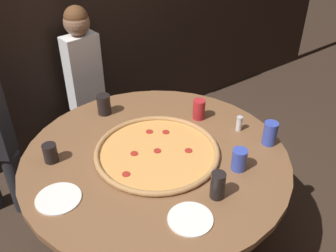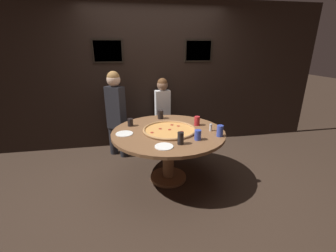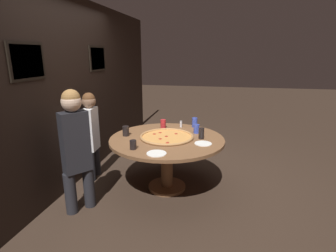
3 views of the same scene
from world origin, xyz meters
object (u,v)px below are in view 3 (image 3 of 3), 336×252
(diner_far_right, at_px, (76,145))
(drink_cup_beside_pizza, at_px, (163,124))
(drink_cup_near_left, at_px, (201,133))
(drink_cup_far_left, at_px, (196,129))
(drink_cup_by_shaker, at_px, (195,122))
(dining_table, at_px, (167,147))
(white_plate_left_side, at_px, (203,143))
(condiment_shaker, at_px, (181,124))
(drink_cup_far_right, at_px, (126,131))
(white_plate_beside_cup, at_px, (156,153))
(drink_cup_near_right, at_px, (133,145))
(diner_side_right, at_px, (91,131))
(giant_pizza, at_px, (167,137))

(diner_far_right, bearing_deg, drink_cup_beside_pizza, -174.36)
(drink_cup_near_left, bearing_deg, drink_cup_far_left, 20.49)
(drink_cup_by_shaker, bearing_deg, dining_table, 153.50)
(dining_table, relative_size, white_plate_left_side, 7.08)
(drink_cup_far_left, relative_size, diner_far_right, 0.09)
(drink_cup_near_left, xyz_separation_m, condiment_shaker, (0.50, 0.35, -0.02))
(drink_cup_far_left, bearing_deg, drink_cup_beside_pizza, 73.77)
(drink_cup_far_right, height_order, diner_far_right, diner_far_right)
(drink_cup_by_shaker, bearing_deg, drink_cup_far_right, 125.82)
(drink_cup_near_left, distance_m, white_plate_beside_cup, 0.79)
(drink_cup_near_right, bearing_deg, drink_cup_beside_pizza, -8.74)
(drink_cup_far_right, xyz_separation_m, white_plate_beside_cup, (-0.56, -0.58, -0.06))
(drink_cup_far_left, bearing_deg, white_plate_beside_cup, 158.00)
(drink_cup_by_shaker, bearing_deg, drink_cup_far_left, -169.16)
(dining_table, xyz_separation_m, condiment_shaker, (0.56, -0.10, 0.19))
(white_plate_beside_cup, bearing_deg, drink_cup_by_shaker, -14.01)
(white_plate_beside_cup, relative_size, condiment_shaker, 2.34)
(drink_cup_near_right, height_order, white_plate_beside_cup, drink_cup_near_right)
(drink_cup_by_shaker, relative_size, diner_side_right, 0.11)
(drink_cup_near_right, bearing_deg, drink_cup_by_shaker, -28.58)
(dining_table, bearing_deg, drink_cup_by_shaker, -26.50)
(diner_far_right, bearing_deg, drink_cup_near_left, 158.38)
(diner_far_right, bearing_deg, condiment_shaker, -179.66)
(dining_table, bearing_deg, drink_cup_near_right, 148.99)
(drink_cup_near_left, height_order, condiment_shaker, drink_cup_near_left)
(drink_cup_near_left, xyz_separation_m, white_plate_left_side, (-0.20, -0.04, -0.07))
(giant_pizza, relative_size, white_plate_beside_cup, 3.18)
(white_plate_left_side, relative_size, diner_far_right, 0.15)
(drink_cup_far_right, distance_m, drink_cup_near_left, 1.03)
(drink_cup_far_right, bearing_deg, drink_cup_near_left, -85.33)
(drink_cup_near_right, height_order, condiment_shaker, drink_cup_near_right)
(drink_cup_near_right, relative_size, diner_far_right, 0.07)
(condiment_shaker, bearing_deg, giant_pizza, 169.15)
(drink_cup_far_right, bearing_deg, giant_pizza, -86.25)
(drink_cup_far_right, distance_m, drink_cup_by_shaker, 1.08)
(drink_cup_near_right, bearing_deg, drink_cup_far_left, -39.72)
(drink_cup_near_right, relative_size, diner_side_right, 0.08)
(drink_cup_near_left, xyz_separation_m, diner_far_right, (-0.78, 1.36, 0.01))
(drink_cup_beside_pizza, distance_m, drink_cup_near_right, 0.96)
(dining_table, distance_m, diner_far_right, 1.18)
(drink_cup_near_left, height_order, drink_cup_near_right, drink_cup_near_left)
(white_plate_beside_cup, distance_m, diner_far_right, 0.93)
(drink_cup_far_right, xyz_separation_m, drink_cup_far_left, (0.32, -0.93, -0.00))
(drink_cup_beside_pizza, bearing_deg, giant_pizza, -161.16)
(condiment_shaker, bearing_deg, dining_table, 170.04)
(dining_table, bearing_deg, giant_pizza, 21.45)
(drink_cup_near_left, height_order, drink_cup_by_shaker, drink_cup_near_left)
(drink_cup_near_right, bearing_deg, condiment_shaker, -20.58)
(drink_cup_near_right, height_order, diner_side_right, diner_side_right)
(white_plate_beside_cup, bearing_deg, drink_cup_far_right, 45.54)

